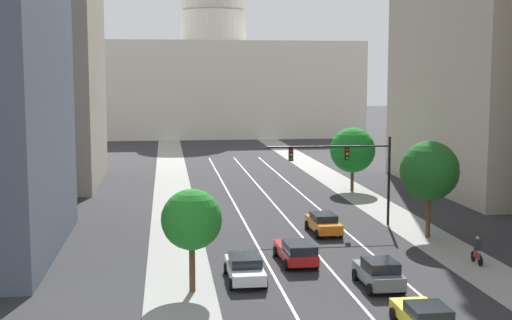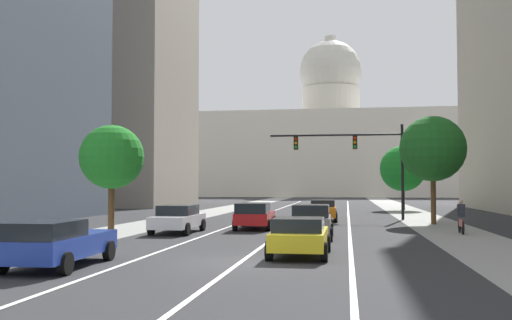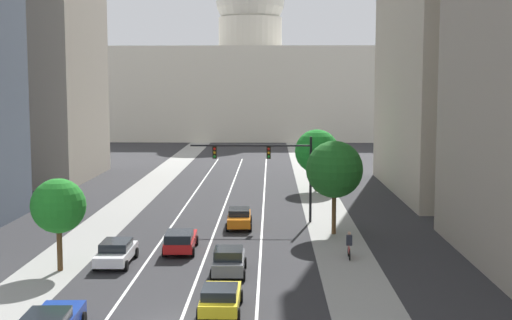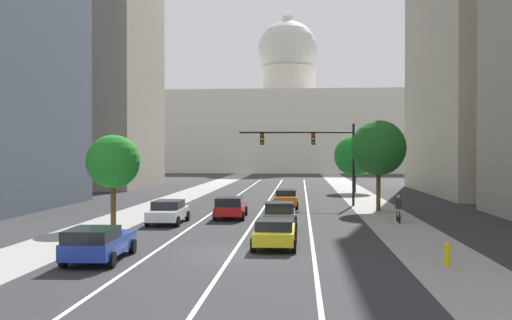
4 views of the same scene
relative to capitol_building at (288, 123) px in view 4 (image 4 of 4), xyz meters
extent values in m
plane|color=#2B2B2D|center=(0.00, -69.74, -11.12)|extent=(400.00, 400.00, 0.00)
cube|color=gray|center=(-8.84, -74.74, -11.12)|extent=(3.73, 130.00, 0.01)
cube|color=gray|center=(8.84, -74.74, -11.12)|extent=(3.73, 130.00, 0.01)
cube|color=white|center=(-3.49, -84.74, -11.11)|extent=(0.16, 90.00, 0.01)
cube|color=white|center=(0.00, -84.74, -11.11)|extent=(0.16, 90.00, 0.01)
cube|color=white|center=(3.49, -84.74, -11.11)|extent=(0.16, 90.00, 0.01)
cube|color=beige|center=(0.00, 0.00, -2.24)|extent=(54.63, 23.50, 17.77)
cylinder|color=beige|center=(0.00, 0.00, 9.66)|extent=(12.53, 12.53, 6.02)
sphere|color=beige|center=(0.00, 0.00, 16.41)|extent=(13.62, 13.62, 13.62)
cylinder|color=beige|center=(0.00, 0.00, 22.54)|extent=(2.45, 2.45, 3.41)
cube|color=slate|center=(1.74, -101.17, -10.45)|extent=(1.79, 4.09, 0.70)
cube|color=black|center=(1.75, -101.50, -9.83)|extent=(1.63, 2.06, 0.56)
cylinder|color=black|center=(0.86, -99.80, -10.80)|extent=(0.23, 0.64, 0.64)
cylinder|color=black|center=(2.60, -99.78, -10.80)|extent=(0.23, 0.64, 0.64)
cylinder|color=black|center=(0.89, -102.57, -10.80)|extent=(0.23, 0.64, 0.64)
cylinder|color=black|center=(2.63, -102.54, -10.80)|extent=(0.23, 0.64, 0.64)
cube|color=orange|center=(1.74, -88.05, -10.47)|extent=(1.84, 4.62, 0.67)
cube|color=black|center=(1.74, -88.06, -9.90)|extent=(1.64, 2.32, 0.46)
cylinder|color=black|center=(0.85, -86.52, -10.80)|extent=(0.24, 0.65, 0.64)
cylinder|color=black|center=(2.55, -86.47, -10.80)|extent=(0.24, 0.65, 0.64)
cylinder|color=black|center=(0.93, -89.63, -10.80)|extent=(0.24, 0.65, 0.64)
cylinder|color=black|center=(2.64, -89.58, -10.80)|extent=(0.24, 0.65, 0.64)
cube|color=silver|center=(-5.23, -99.08, -10.50)|extent=(1.82, 4.70, 0.60)
cube|color=black|center=(-5.23, -99.09, -9.94)|extent=(1.67, 2.33, 0.51)
cylinder|color=black|center=(-6.14, -97.49, -10.80)|extent=(0.22, 0.64, 0.64)
cylinder|color=black|center=(-4.34, -97.48, -10.80)|extent=(0.22, 0.64, 0.64)
cylinder|color=black|center=(-6.12, -100.68, -10.80)|extent=(0.22, 0.64, 0.64)
cylinder|color=black|center=(-4.32, -100.67, -10.80)|extent=(0.22, 0.64, 0.64)
cube|color=#1E389E|center=(-5.23, -111.55, -10.48)|extent=(2.04, 4.75, 0.64)
cube|color=black|center=(-5.19, -112.63, -9.92)|extent=(1.80, 2.40, 0.48)
cylinder|color=black|center=(-6.22, -109.99, -10.80)|extent=(0.24, 0.65, 0.64)
cylinder|color=black|center=(-4.35, -109.93, -10.80)|extent=(0.24, 0.65, 0.64)
cylinder|color=black|center=(-6.11, -113.18, -10.80)|extent=(0.24, 0.65, 0.64)
cylinder|color=black|center=(-4.24, -113.11, -10.80)|extent=(0.24, 0.65, 0.64)
cube|color=red|center=(-1.74, -95.62, -10.49)|extent=(1.97, 4.84, 0.61)
cube|color=black|center=(-1.71, -96.77, -9.91)|extent=(1.75, 2.52, 0.55)
cylinder|color=black|center=(-2.70, -94.03, -10.80)|extent=(0.24, 0.65, 0.64)
cylinder|color=black|center=(-0.89, -93.97, -10.80)|extent=(0.24, 0.65, 0.64)
cylinder|color=black|center=(-2.60, -97.28, -10.80)|extent=(0.24, 0.65, 0.64)
cylinder|color=black|center=(-0.78, -97.22, -10.80)|extent=(0.24, 0.65, 0.64)
cube|color=yellow|center=(1.74, -107.80, -10.51)|extent=(1.81, 4.18, 0.58)
cube|color=black|center=(1.74, -108.36, -9.99)|extent=(1.65, 1.91, 0.46)
cylinder|color=black|center=(0.86, -106.37, -10.80)|extent=(0.22, 0.64, 0.64)
cylinder|color=black|center=(2.64, -106.38, -10.80)|extent=(0.22, 0.64, 0.64)
cylinder|color=black|center=(0.84, -109.21, -10.80)|extent=(0.22, 0.64, 0.64)
cylinder|color=black|center=(2.63, -109.22, -10.80)|extent=(0.22, 0.64, 0.64)
cylinder|color=black|center=(7.27, -85.88, -7.73)|extent=(0.20, 0.20, 6.78)
cylinder|color=black|center=(2.55, -85.88, -5.05)|extent=(9.44, 0.14, 0.14)
cube|color=black|center=(3.97, -85.88, -5.60)|extent=(0.32, 0.28, 0.96)
sphere|color=red|center=(3.97, -86.03, -5.30)|extent=(0.20, 0.20, 0.20)
sphere|color=orange|center=(3.97, -86.03, -5.60)|extent=(0.20, 0.20, 0.20)
sphere|color=green|center=(3.97, -86.03, -5.90)|extent=(0.20, 0.20, 0.20)
cube|color=black|center=(-0.28, -85.88, -5.60)|extent=(0.32, 0.28, 0.96)
sphere|color=red|center=(-0.28, -86.03, -5.30)|extent=(0.20, 0.20, 0.20)
sphere|color=orange|center=(-0.28, -86.03, -5.60)|extent=(0.20, 0.20, 0.20)
sphere|color=green|center=(-0.28, -86.03, -5.90)|extent=(0.20, 0.20, 0.20)
cylinder|color=yellow|center=(8.60, -111.70, -10.77)|extent=(0.26, 0.26, 0.70)
sphere|color=yellow|center=(8.60, -111.70, -10.34)|extent=(0.26, 0.26, 0.26)
cylinder|color=yellow|center=(8.60, -111.86, -10.74)|extent=(0.10, 0.12, 0.10)
cylinder|color=black|center=(9.04, -97.96, -10.79)|extent=(0.07, 0.66, 0.66)
cylinder|color=black|center=(9.07, -96.92, -10.79)|extent=(0.07, 0.66, 0.66)
cube|color=#A51919|center=(9.05, -97.44, -10.57)|extent=(0.09, 1.00, 0.36)
cube|color=#262833|center=(9.05, -97.49, -9.94)|extent=(0.37, 0.29, 0.64)
sphere|color=tan|center=(9.05, -97.42, -9.51)|extent=(0.22, 0.22, 0.22)
cylinder|color=#51381E|center=(-8.20, -100.66, -9.75)|extent=(0.32, 0.32, 2.75)
sphere|color=#218026|center=(-8.20, -100.66, -7.26)|extent=(3.20, 3.20, 3.20)
cylinder|color=#51381E|center=(8.74, -90.28, -9.47)|extent=(0.32, 0.32, 3.31)
sphere|color=#1E6020|center=(8.74, -90.28, -6.37)|extent=(4.13, 4.13, 4.13)
cylinder|color=#51381E|center=(8.80, -69.89, -9.86)|extent=(0.32, 0.32, 2.52)
sphere|color=#1D8528|center=(8.80, -69.89, -7.04)|extent=(4.45, 4.45, 4.45)
camera|label=1|loc=(-9.48, -136.46, 0.10)|focal=48.99mm
camera|label=2|loc=(3.35, -128.04, -8.65)|focal=40.74mm
camera|label=3|loc=(4.14, -140.45, -0.18)|focal=49.11mm
camera|label=4|loc=(2.92, -135.09, -6.73)|focal=41.56mm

